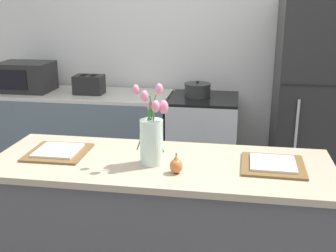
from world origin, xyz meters
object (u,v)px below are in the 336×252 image
(flower_vase, at_px, (152,136))
(plate_setting_left, at_px, (58,152))
(toaster, at_px, (89,85))
(refrigerator, at_px, (316,103))
(cooking_pot, at_px, (197,90))
(pear_figurine, at_px, (176,165))
(microwave, at_px, (26,77))
(stove_range, at_px, (203,145))
(plate_setting_right, at_px, (273,165))

(flower_vase, relative_size, plate_setting_left, 1.28)
(toaster, bearing_deg, refrigerator, 0.85)
(flower_vase, xyz_separation_m, toaster, (-0.91, 1.61, -0.08))
(refrigerator, distance_m, cooking_pot, 1.02)
(plate_setting_left, relative_size, cooking_pot, 1.36)
(pear_figurine, height_order, microwave, microwave)
(stove_range, relative_size, pear_figurine, 8.42)
(plate_setting_right, xyz_separation_m, cooking_pot, (-0.54, 1.61, 0.03))
(refrigerator, height_order, toaster, refrigerator)
(pear_figurine, relative_size, cooking_pot, 0.44)
(cooking_pot, bearing_deg, plate_setting_right, -71.32)
(microwave, bearing_deg, stove_range, 0.02)
(plate_setting_left, bearing_deg, cooking_pot, 68.99)
(flower_vase, relative_size, cooking_pot, 1.75)
(refrigerator, xyz_separation_m, microwave, (-2.62, -0.00, 0.15))
(toaster, distance_m, microwave, 0.63)
(pear_figurine, xyz_separation_m, microwave, (-1.68, 1.74, 0.08))
(plate_setting_right, height_order, toaster, toaster)
(refrigerator, xyz_separation_m, pear_figurine, (-0.94, -1.74, 0.07))
(stove_range, distance_m, toaster, 1.17)
(pear_figurine, height_order, toaster, toaster)
(plate_setting_left, distance_m, cooking_pot, 1.72)
(flower_vase, distance_m, cooking_pot, 1.67)
(stove_range, relative_size, toaster, 3.17)
(stove_range, height_order, toaster, toaster)
(toaster, xyz_separation_m, cooking_pot, (0.99, 0.06, -0.03))
(stove_range, height_order, flower_vase, flower_vase)
(stove_range, bearing_deg, plate_setting_left, -113.39)
(flower_vase, relative_size, toaster, 1.48)
(refrigerator, bearing_deg, microwave, -179.97)
(flower_vase, distance_m, microwave, 2.24)
(microwave, bearing_deg, plate_setting_right, -36.15)
(plate_setting_left, bearing_deg, refrigerator, 44.01)
(refrigerator, relative_size, flower_vase, 4.22)
(stove_range, xyz_separation_m, flower_vase, (-0.14, -1.64, 0.61))
(stove_range, bearing_deg, cooking_pot, 151.71)
(plate_setting_right, distance_m, toaster, 2.18)
(pear_figurine, bearing_deg, stove_range, 90.17)
(flower_vase, bearing_deg, microwave, 133.23)
(refrigerator, height_order, cooking_pot, refrigerator)
(stove_range, xyz_separation_m, refrigerator, (0.95, 0.00, 0.43))
(plate_setting_left, relative_size, toaster, 1.15)
(stove_range, distance_m, pear_figurine, 1.81)
(refrigerator, height_order, flower_vase, refrigerator)
(stove_range, distance_m, microwave, 1.77)
(flower_vase, bearing_deg, plate_setting_right, 5.68)
(refrigerator, bearing_deg, pear_figurine, -118.51)
(pear_figurine, height_order, plate_setting_left, pear_figurine)
(pear_figurine, bearing_deg, cooking_pot, 92.20)
(flower_vase, height_order, plate_setting_right, flower_vase)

